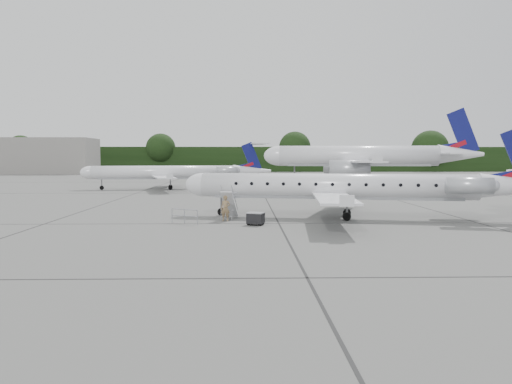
{
  "coord_description": "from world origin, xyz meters",
  "views": [
    {
      "loc": [
        -7.34,
        -32.12,
        4.66
      ],
      "look_at": [
        -6.54,
        1.62,
        2.3
      ],
      "focal_mm": 35.0,
      "sensor_mm": 36.0,
      "label": 1
    }
  ],
  "objects": [
    {
      "name": "safety_railing",
      "position": [
        -11.54,
        2.75,
        0.5
      ],
      "size": [
        1.95,
        1.16,
        1.0
      ],
      "primitive_type": null,
      "rotation": [
        0.0,
        0.0,
        -0.52
      ],
      "color": "#97999F",
      "rests_on": "ground"
    },
    {
      "name": "bg_regional_left",
      "position": [
        -19.08,
        40.72,
        3.42
      ],
      "size": [
        28.42,
        22.22,
        6.83
      ],
      "primitive_type": null,
      "rotation": [
        0.0,
        0.0,
        0.14
      ],
      "color": "silver",
      "rests_on": "ground"
    },
    {
      "name": "baggage_cart",
      "position": [
        -6.56,
        1.88,
        0.47
      ],
      "size": [
        1.32,
        1.19,
        0.94
      ],
      "primitive_type": null,
      "rotation": [
        0.0,
        0.0,
        -0.35
      ],
      "color": "black",
      "rests_on": "ground"
    },
    {
      "name": "bg_narrowbody",
      "position": [
        14.17,
        61.87,
        6.81
      ],
      "size": [
        40.32,
        30.75,
        13.61
      ],
      "primitive_type": null,
      "rotation": [
        0.0,
        0.0,
        -0.09
      ],
      "color": "silver",
      "rests_on": "ground"
    },
    {
      "name": "airstair",
      "position": [
        -8.46,
        5.25,
        1.07
      ],
      "size": [
        1.28,
        2.29,
        2.13
      ],
      "primitive_type": null,
      "rotation": [
        0.0,
        0.0,
        -0.21
      ],
      "color": "silver",
      "rests_on": "ground"
    },
    {
      "name": "ground",
      "position": [
        0.0,
        0.0,
        0.0
      ],
      "size": [
        320.0,
        320.0,
        0.0
      ],
      "primitive_type": "plane",
      "color": "#5D5D5A",
      "rests_on": "ground"
    },
    {
      "name": "main_regional_jet",
      "position": [
        -0.44,
        5.68,
        3.4
      ],
      "size": [
        29.93,
        24.21,
        6.81
      ],
      "primitive_type": null,
      "rotation": [
        0.0,
        0.0,
        -0.21
      ],
      "color": "silver",
      "rests_on": "ground"
    },
    {
      "name": "passenger",
      "position": [
        -8.71,
        4.04,
        0.94
      ],
      "size": [
        0.75,
        0.56,
        1.88
      ],
      "primitive_type": "imported",
      "rotation": [
        0.0,
        0.0,
        -0.17
      ],
      "color": "olive",
      "rests_on": "ground"
    },
    {
      "name": "treeline",
      "position": [
        0.0,
        130.0,
        4.0
      ],
      "size": [
        260.0,
        4.0,
        8.0
      ],
      "primitive_type": "cube",
      "color": "black",
      "rests_on": "ground"
    },
    {
      "name": "terminal_building",
      "position": [
        -70.0,
        110.0,
        5.0
      ],
      "size": [
        40.0,
        14.0,
        10.0
      ],
      "primitive_type": "cube",
      "color": "gray",
      "rests_on": "ground"
    }
  ]
}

